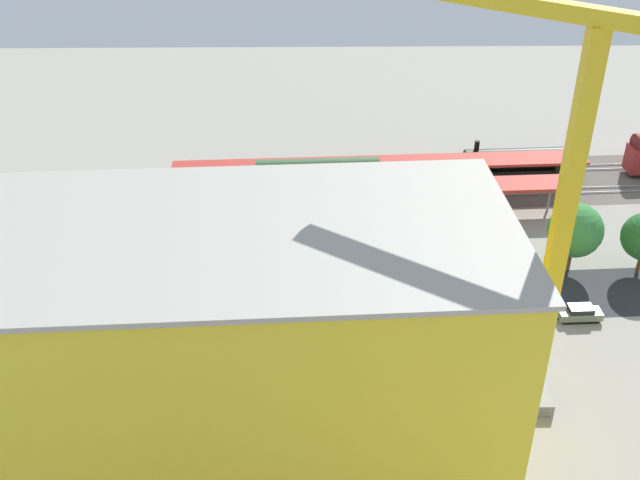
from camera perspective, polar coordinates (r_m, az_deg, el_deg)
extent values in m
plane|color=#9E998C|center=(88.44, 3.81, -2.46)|extent=(165.17, 165.17, 0.00)
cube|color=#665E54|center=(106.70, 3.00, 3.98)|extent=(103.85, 19.98, 0.01)
cube|color=#2D2D33|center=(84.09, 4.07, -4.50)|extent=(103.56, 14.21, 0.01)
cube|color=#9E9EA8|center=(110.27, 2.87, 5.05)|extent=(103.11, 5.34, 0.12)
cube|color=#9E9EA8|center=(108.99, 2.92, 4.71)|extent=(103.11, 5.34, 0.12)
cube|color=#9E9EA8|center=(104.26, 3.09, 3.38)|extent=(103.11, 5.34, 0.12)
cube|color=#9E9EA8|center=(103.00, 3.13, 3.00)|extent=(103.11, 5.34, 0.12)
cube|color=#B73328|center=(97.48, 3.86, 3.78)|extent=(51.16, 6.66, 0.48)
cylinder|color=slate|center=(103.84, 16.50, 2.98)|extent=(0.30, 0.30, 3.79)
cylinder|color=slate|center=(99.72, 8.19, 2.80)|extent=(0.30, 0.30, 3.79)
cylinder|color=slate|center=(97.85, -0.64, 2.55)|extent=(0.30, 0.30, 3.79)
cylinder|color=slate|center=(98.34, -9.58, 2.23)|extent=(0.30, 0.30, 3.79)
cube|color=#B73328|center=(104.03, 4.52, 5.67)|extent=(55.65, 6.92, 0.37)
cylinder|color=slate|center=(111.14, 17.38, 4.81)|extent=(0.30, 0.30, 3.89)
cylinder|color=slate|center=(106.42, 8.93, 4.72)|extent=(0.30, 0.30, 3.89)
cylinder|color=slate|center=(104.18, -0.09, 4.50)|extent=(0.30, 0.30, 3.89)
cylinder|color=slate|center=(104.58, -9.25, 4.18)|extent=(0.30, 0.30, 3.89)
cube|color=black|center=(113.23, 14.53, 4.95)|extent=(16.48, 3.42, 1.00)
cylinder|color=black|center=(112.01, 14.04, 5.84)|extent=(13.93, 3.58, 2.89)
cube|color=black|center=(114.57, 17.30, 5.50)|extent=(2.73, 3.21, 3.36)
cylinder|color=black|center=(109.63, 11.47, 6.83)|extent=(0.70, 0.70, 1.40)
cube|color=black|center=(103.35, -0.18, 3.23)|extent=(15.18, 3.04, 0.60)
cube|color=#4C7F4C|center=(102.39, -0.18, 4.24)|extent=(16.89, 3.69, 3.49)
cylinder|color=#355935|center=(101.49, -0.18, 5.24)|extent=(16.22, 3.65, 2.84)
cube|color=black|center=(85.58, 18.49, -5.48)|extent=(3.81, 1.81, 0.30)
cube|color=gray|center=(85.27, 18.56, -5.19)|extent=(4.52, 1.91, 0.78)
cube|color=#1E2328|center=(84.89, 18.63, -4.82)|extent=(2.55, 1.62, 0.56)
cube|color=black|center=(83.85, 13.37, -5.41)|extent=(3.53, 1.89, 0.30)
cube|color=gray|center=(83.53, 13.41, -5.12)|extent=(4.18, 2.01, 0.78)
cube|color=#1E2328|center=(83.11, 13.47, -4.71)|extent=(2.38, 1.67, 0.69)
cube|color=black|center=(81.89, 8.83, -5.85)|extent=(3.90, 1.84, 0.30)
cube|color=silver|center=(81.58, 8.86, -5.57)|extent=(4.63, 1.94, 0.72)
cube|color=#1E2328|center=(81.19, 8.90, -5.20)|extent=(2.61, 1.66, 0.59)
cube|color=black|center=(80.91, 3.26, -5.99)|extent=(3.59, 1.83, 0.30)
cube|color=#474C51|center=(80.60, 3.27, -5.70)|extent=(4.27, 1.93, 0.72)
cube|color=#1E2328|center=(80.21, 3.28, -5.33)|extent=(2.41, 1.64, 0.60)
cube|color=yellow|center=(61.57, -5.79, -7.96)|extent=(41.59, 22.18, 20.83)
cube|color=#ADA89E|center=(55.43, -6.37, 0.52)|extent=(42.22, 22.81, 0.40)
cube|color=gray|center=(73.90, 15.12, -11.16)|extent=(3.60, 3.60, 1.20)
cube|color=yellow|center=(64.12, 17.15, -0.16)|extent=(1.40, 1.40, 34.41)
cube|color=yellow|center=(59.47, 13.40, 16.74)|extent=(16.85, 12.87, 1.20)
cube|color=black|center=(80.58, -9.85, -6.58)|extent=(9.73, 2.58, 0.50)
cube|color=silver|center=(79.30, -9.11, -5.63)|extent=(7.35, 2.69, 2.97)
cube|color=silver|center=(80.47, -12.48, -5.63)|extent=(2.50, 2.46, 2.49)
cube|color=black|center=(79.99, 1.12, -6.36)|extent=(9.11, 3.43, 0.50)
cube|color=white|center=(79.09, 1.93, -5.30)|extent=(6.95, 3.41, 2.96)
cube|color=maroon|center=(78.72, -1.28, -5.71)|extent=(2.52, 2.85, 2.47)
cylinder|color=brown|center=(88.26, 11.16, -2.15)|extent=(0.39, 0.39, 2.53)
sphere|color=#2D7233|center=(86.80, 11.34, -0.65)|extent=(4.19, 4.19, 4.19)
cylinder|color=brown|center=(92.49, 17.90, -1.28)|extent=(0.41, 0.41, 3.12)
sphere|color=#38843D|center=(90.62, 18.27, 0.69)|extent=(6.14, 6.14, 6.14)
cylinder|color=brown|center=(94.88, 22.43, -1.47)|extent=(0.42, 0.42, 2.82)
cylinder|color=brown|center=(86.26, -1.39, -2.07)|extent=(0.49, 0.49, 3.25)
sphere|color=#2D7233|center=(84.61, -1.42, -0.36)|extent=(4.01, 4.01, 4.01)
cylinder|color=brown|center=(89.62, 12.07, -1.66)|extent=(0.47, 0.47, 2.62)
sphere|color=#28662D|center=(88.12, 12.28, -0.11)|extent=(4.40, 4.40, 4.40)
cylinder|color=#333333|center=(78.82, 3.46, -4.77)|extent=(0.16, 0.16, 5.55)
cube|color=black|center=(76.95, 3.53, -2.84)|extent=(0.36, 0.36, 0.90)
sphere|color=green|center=(77.10, 3.36, -3.02)|extent=(0.20, 0.20, 0.20)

